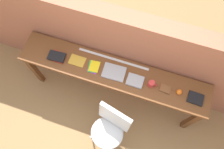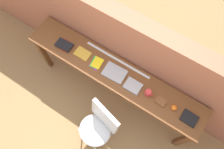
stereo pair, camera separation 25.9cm
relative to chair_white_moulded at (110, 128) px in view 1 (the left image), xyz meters
The scene contains 14 objects.
ground_plane 0.64m from the chair_white_moulded, 116.44° to the left, with size 40.00×40.00×0.00m, color #9E7547.
brick_wall_back 1.02m from the chair_white_moulded, 99.55° to the left, with size 6.00×0.20×1.60m, color #9E5B42.
sideboard 0.68m from the chair_white_moulded, 104.55° to the left, with size 2.50×0.44×0.88m.
chair_white_moulded is the anchor object (origin of this frame).
book_stack_leftmost 1.15m from the chair_white_moulded, 147.30° to the left, with size 0.23×0.16×0.05m.
magazine_cycling 0.97m from the chair_white_moulded, 136.39° to the left, with size 0.21×0.14×0.01m, color gold.
pamphlet_pile_colourful 0.82m from the chair_white_moulded, 124.66° to the left, with size 0.16×0.18×0.01m.
book_open_centre 0.73m from the chair_white_moulded, 103.65° to the left, with size 0.29×0.21×0.02m, color #9E9EA3.
book_grey_hardcover 0.71m from the chair_white_moulded, 77.12° to the left, with size 0.21×0.16×0.03m, color #9E9EA3.
mug 0.80m from the chair_white_moulded, 60.77° to the left, with size 0.11×0.08×0.09m.
leather_journal_brown 0.88m from the chair_white_moulded, 49.73° to the left, with size 0.13×0.10×0.02m, color brown.
sports_ball_small 1.00m from the chair_white_moulded, 42.00° to the left, with size 0.07×0.07×0.07m, color orange.
book_repair_rightmost 1.14m from the chair_white_moulded, 34.27° to the left, with size 0.18×0.15×0.03m, color black.
ruler_metal_back_edge 0.90m from the chair_white_moulded, 105.29° to the left, with size 0.95×0.03×0.00m, color silver.
Camera 1 is at (0.33, -0.74, 3.43)m, focal length 35.00 mm.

